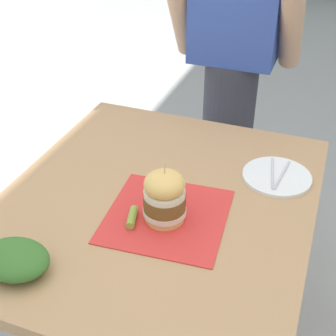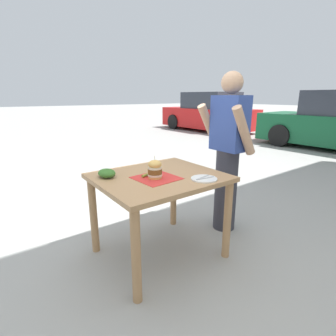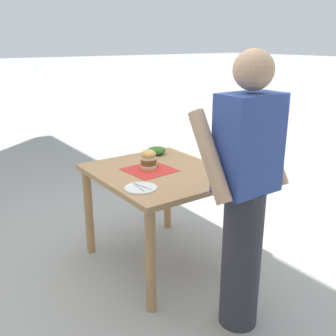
{
  "view_description": "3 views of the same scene",
  "coord_description": "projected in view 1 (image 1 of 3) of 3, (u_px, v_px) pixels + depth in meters",
  "views": [
    {
      "loc": [
        0.42,
        -1.03,
        1.65
      ],
      "look_at": [
        0.0,
        0.1,
        0.83
      ],
      "focal_mm": 50.0,
      "sensor_mm": 36.0,
      "label": 1
    },
    {
      "loc": [
        1.82,
        -1.24,
        1.45
      ],
      "look_at": [
        0.0,
        0.1,
        0.83
      ],
      "focal_mm": 28.0,
      "sensor_mm": 36.0,
      "label": 2
    },
    {
      "loc": [
        1.59,
        2.34,
        1.73
      ],
      "look_at": [
        0.0,
        0.1,
        0.83
      ],
      "focal_mm": 42.0,
      "sensor_mm": 36.0,
      "label": 3
    }
  ],
  "objects": [
    {
      "name": "patio_table",
      "position": [
        157.0,
        230.0,
        1.48
      ],
      "size": [
        0.92,
        1.06,
        0.78
      ],
      "color": "tan",
      "rests_on": "ground"
    },
    {
      "name": "serving_paper",
      "position": [
        167.0,
        216.0,
        1.34
      ],
      "size": [
        0.36,
        0.36,
        0.0
      ],
      "primitive_type": "cube",
      "rotation": [
        0.0,
        0.0,
        0.08
      ],
      "color": "red",
      "rests_on": "patio_table"
    },
    {
      "name": "sandwich",
      "position": [
        165.0,
        196.0,
        1.29
      ],
      "size": [
        0.12,
        0.12,
        0.19
      ],
      "color": "#E5B25B",
      "rests_on": "serving_paper"
    },
    {
      "name": "pickle_spear",
      "position": [
        132.0,
        217.0,
        1.32
      ],
      "size": [
        0.04,
        0.08,
        0.02
      ],
      "primitive_type": "cylinder",
      "rotation": [
        0.0,
        1.57,
        1.83
      ],
      "color": "#8EA83D",
      "rests_on": "serving_paper"
    },
    {
      "name": "side_plate_with_forks",
      "position": [
        277.0,
        176.0,
        1.5
      ],
      "size": [
        0.22,
        0.22,
        0.02
      ],
      "color": "white",
      "rests_on": "patio_table"
    },
    {
      "name": "side_salad",
      "position": [
        15.0,
        259.0,
        1.15
      ],
      "size": [
        0.18,
        0.14,
        0.07
      ],
      "primitive_type": "ellipsoid",
      "color": "#386B28",
      "rests_on": "patio_table"
    },
    {
      "name": "diner_across_table",
      "position": [
        232.0,
        64.0,
        2.03
      ],
      "size": [
        0.55,
        0.35,
        1.69
      ],
      "color": "#33333D",
      "rests_on": "ground"
    }
  ]
}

